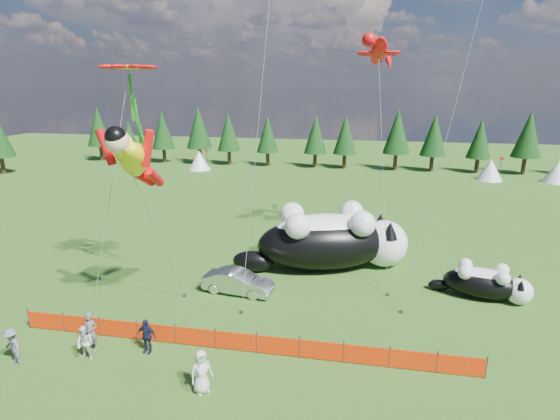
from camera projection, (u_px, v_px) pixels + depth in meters
The scene contains 15 objects.
ground at pixel (252, 318), 23.38m from camera, with size 160.00×160.00×0.00m, color #163B0A.
safety_fence at pixel (236, 341), 20.41m from camera, with size 22.06×0.06×1.10m.
tree_line at pixel (325, 141), 64.79m from camera, with size 90.00×4.00×8.00m, color black, non-canonical shape.
festival_tents at pixel (403, 167), 58.83m from camera, with size 50.00×3.20×2.80m, color white, non-canonical shape.
cat_large at pixel (332, 239), 29.36m from camera, with size 11.72×6.65×4.33m.
cat_small at pixel (486, 283), 25.40m from camera, with size 5.60×2.88×2.04m.
car at pixel (238, 282), 26.12m from camera, with size 1.48×4.24×1.40m, color silver.
spectator_a at pixel (90, 332), 20.34m from camera, with size 0.70×0.46×1.92m, color #5D5D62.
spectator_b at pixel (85, 343), 19.64m from camera, with size 0.82×0.48×1.68m, color silver.
spectator_c at pixel (146, 336), 20.22m from camera, with size 1.00×0.51×1.70m, color #131936.
spectator_d at pixel (12, 347), 19.32m from camera, with size 1.15×0.59×1.78m, color #5D5D62.
spectator_e at pixel (201, 372), 17.54m from camera, with size 0.93×0.60×1.90m, color silver.
superhero_kite at pixel (134, 160), 21.33m from camera, with size 5.68×5.84×10.70m.
gecko_kite at pixel (379, 52), 29.97m from camera, with size 3.31×11.39×16.43m.
flower_kite at pixel (129, 71), 22.83m from camera, with size 4.10×6.74×13.63m.
Camera 1 is at (5.33, -20.23, 12.05)m, focal length 28.00 mm.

